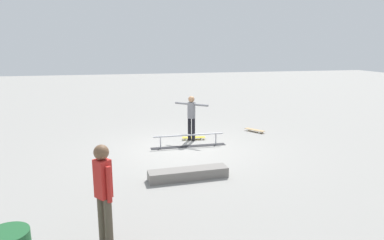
# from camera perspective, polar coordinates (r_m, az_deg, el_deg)

# --- Properties ---
(ground_plane) EXTENTS (60.00, 60.00, 0.00)m
(ground_plane) POSITION_cam_1_polar(r_m,az_deg,el_deg) (11.01, -1.34, -4.82)
(ground_plane) COLOR gray
(grind_rail) EXTENTS (2.48, 0.26, 0.41)m
(grind_rail) POSITION_cam_1_polar(r_m,az_deg,el_deg) (11.19, -0.56, -3.57)
(grind_rail) COLOR black
(grind_rail) RESTS_ON ground_plane
(skate_ledge) EXTENTS (2.02, 0.53, 0.25)m
(skate_ledge) POSITION_cam_1_polar(r_m,az_deg,el_deg) (8.60, -0.63, -8.96)
(skate_ledge) COLOR gray
(skate_ledge) RESTS_ON ground_plane
(skater_main) EXTENTS (1.00, 0.88, 1.57)m
(skater_main) POSITION_cam_1_polar(r_m,az_deg,el_deg) (11.72, -0.10, 0.85)
(skater_main) COLOR black
(skater_main) RESTS_ON ground_plane
(skateboard_main) EXTENTS (0.82, 0.32, 0.09)m
(skateboard_main) POSITION_cam_1_polar(r_m,az_deg,el_deg) (12.04, 0.29, -2.94)
(skateboard_main) COLOR yellow
(skateboard_main) RESTS_ON ground_plane
(bystander_red_shirt) EXTENTS (0.30, 0.36, 1.75)m
(bystander_red_shirt) POSITION_cam_1_polar(r_m,az_deg,el_deg) (5.71, -14.56, -11.38)
(bystander_red_shirt) COLOR brown
(bystander_red_shirt) RESTS_ON ground_plane
(loose_skateboard_natural) EXTENTS (0.61, 0.78, 0.09)m
(loose_skateboard_natural) POSITION_cam_1_polar(r_m,az_deg,el_deg) (13.33, 10.42, -1.64)
(loose_skateboard_natural) COLOR tan
(loose_skateboard_natural) RESTS_ON ground_plane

